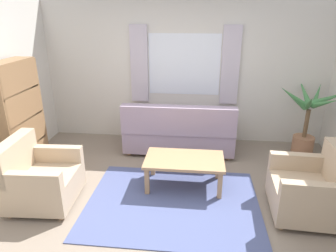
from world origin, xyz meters
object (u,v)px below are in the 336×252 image
object	(u,v)px
coffee_table	(184,162)
potted_plant	(307,122)
armchair_right	(312,189)
couch	(179,132)
bookshelf	(22,123)
armchair_left	(39,178)

from	to	relation	value
coffee_table	potted_plant	xyz separation A→B (m)	(2.01, 1.27, 0.21)
armchair_right	potted_plant	world-z (taller)	potted_plant
couch	coffee_table	xyz separation A→B (m)	(0.16, -1.14, 0.01)
coffee_table	potted_plant	distance (m)	2.39
potted_plant	bookshelf	size ratio (longest dim) A/B	0.75
coffee_table	bookshelf	size ratio (longest dim) A/B	0.64
armchair_right	coffee_table	distance (m)	1.64
couch	potted_plant	size ratio (longest dim) A/B	1.48
coffee_table	bookshelf	xyz separation A→B (m)	(-2.47, 0.23, 0.40)
armchair_left	bookshelf	bearing A→B (deg)	34.46
armchair_right	potted_plant	size ratio (longest dim) A/B	0.69
armchair_right	potted_plant	distance (m)	1.81
armchair_left	coffee_table	world-z (taller)	armchair_left
bookshelf	coffee_table	bearing A→B (deg)	84.64
potted_plant	couch	bearing A→B (deg)	-176.63
couch	bookshelf	size ratio (longest dim) A/B	1.10
couch	armchair_right	bearing A→B (deg)	137.01
coffee_table	couch	bearing A→B (deg)	97.78
couch	armchair_right	world-z (taller)	couch
armchair_left	bookshelf	distance (m)	1.11
armchair_right	coffee_table	world-z (taller)	armchair_right
couch	potted_plant	distance (m)	2.18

